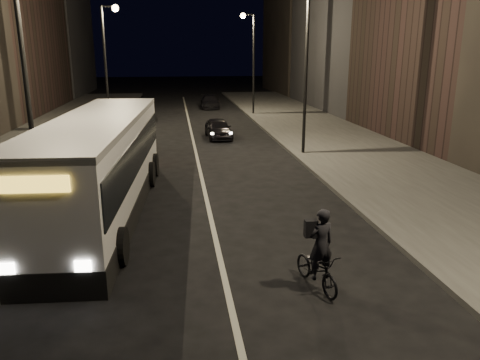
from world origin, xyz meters
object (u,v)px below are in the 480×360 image
object	(u,v)px
streetlight_right_far	(251,50)
streetlight_left_far	(108,50)
streetlight_left_near	(31,51)
car_far	(210,102)
cyclist_on_bicycle	(318,262)
city_bus	(100,161)
car_near	(218,128)
car_mid	(142,112)
streetlight_right_mid	(302,51)

from	to	relation	value
streetlight_right_far	streetlight_left_far	world-z (taller)	same
streetlight_left_near	car_far	xyz separation A→B (m)	(7.64, 29.55, -4.77)
streetlight_right_far	cyclist_on_bicycle	distance (m)	30.56
city_bus	car_near	world-z (taller)	city_bus
cyclist_on_bicycle	car_far	xyz separation A→B (m)	(0.21, 35.58, -0.08)
car_mid	car_far	bearing A→B (deg)	-128.51
cyclist_on_bicycle	car_far	size ratio (longest dim) A/B	0.49
streetlight_right_far	cyclist_on_bicycle	world-z (taller)	streetlight_right_far
streetlight_right_far	car_far	bearing A→B (deg)	118.62
city_bus	cyclist_on_bicycle	distance (m)	8.53
city_bus	car_near	size ratio (longest dim) A/B	3.37
car_near	car_mid	world-z (taller)	car_mid
car_far	streetlight_right_mid	bearing A→B (deg)	-81.33
streetlight_right_far	car_far	size ratio (longest dim) A/B	1.98
streetlight_left_far	city_bus	world-z (taller)	streetlight_left_far
streetlight_right_far	car_mid	bearing A→B (deg)	-167.39
car_far	streetlight_right_far	bearing A→B (deg)	-60.71
streetlight_left_far	car_near	world-z (taller)	streetlight_left_far
car_far	streetlight_left_far	bearing A→B (deg)	-122.79
cyclist_on_bicycle	car_mid	world-z (taller)	cyclist_on_bicycle
city_bus	car_far	world-z (taller)	city_bus
city_bus	car_mid	size ratio (longest dim) A/B	2.80
streetlight_left_far	streetlight_left_near	bearing A→B (deg)	-90.00
streetlight_left_far	cyclist_on_bicycle	distance (m)	25.58
car_near	car_mid	distance (m)	9.87
streetlight_left_far	car_mid	world-z (taller)	streetlight_left_far
city_bus	cyclist_on_bicycle	world-z (taller)	city_bus
city_bus	car_far	xyz separation A→B (m)	(5.90, 29.33, -1.19)
streetlight_right_far	car_near	size ratio (longest dim) A/B	2.23
streetlight_right_mid	car_mid	bearing A→B (deg)	122.53
city_bus	car_far	size ratio (longest dim) A/B	2.99
car_mid	car_far	xyz separation A→B (m)	(5.90, 7.55, -0.13)
streetlight_left_near	car_near	bearing A→B (deg)	62.95
cyclist_on_bicycle	car_near	bearing A→B (deg)	76.70
streetlight_left_near	car_mid	size ratio (longest dim) A/B	1.85
car_near	car_far	bearing A→B (deg)	84.55
streetlight_left_far	car_near	size ratio (longest dim) A/B	2.23
city_bus	car_mid	world-z (taller)	city_bus
streetlight_left_near	streetlight_left_far	bearing A→B (deg)	90.00
streetlight_right_mid	streetlight_left_far	xyz separation A→B (m)	(-10.66, 10.00, 0.00)
streetlight_left_far	car_near	bearing A→B (deg)	-32.13
streetlight_right_far	cyclist_on_bicycle	size ratio (longest dim) A/B	4.02
cyclist_on_bicycle	streetlight_left_far	bearing A→B (deg)	92.51
streetlight_left_far	car_mid	size ratio (longest dim) A/B	1.85
streetlight_right_mid	streetlight_left_near	distance (m)	13.33
streetlight_right_mid	car_far	size ratio (longest dim) A/B	1.98
streetlight_right_mid	streetlight_right_far	size ratio (longest dim) A/B	1.00
streetlight_left_far	car_mid	bearing A→B (deg)	66.60
streetlight_left_far	cyclist_on_bicycle	xyz separation A→B (m)	(7.42, -24.03, -4.69)
streetlight_right_mid	car_far	xyz separation A→B (m)	(-3.03, 21.55, -4.77)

